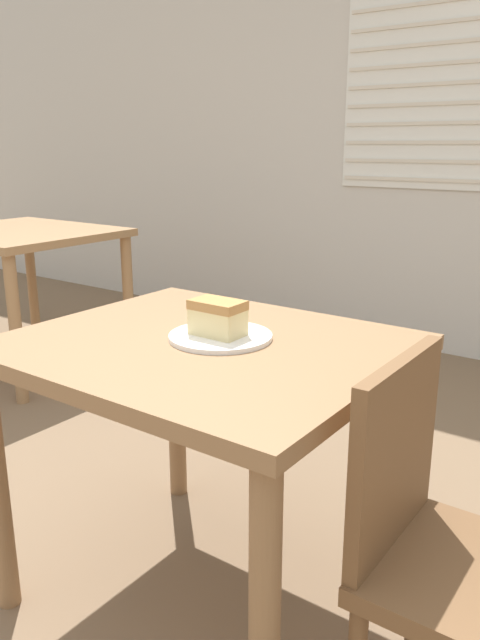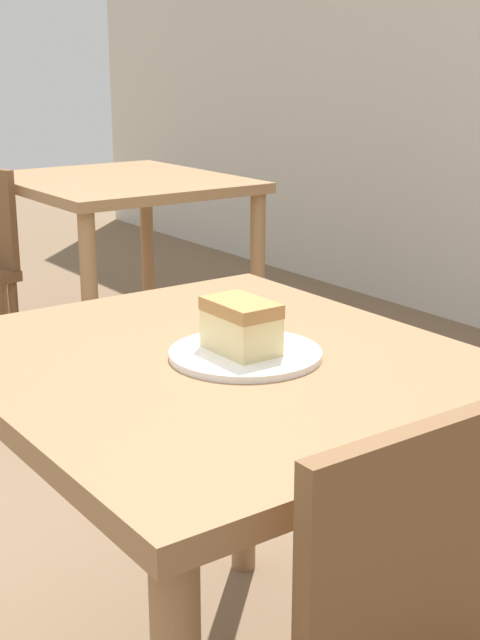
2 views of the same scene
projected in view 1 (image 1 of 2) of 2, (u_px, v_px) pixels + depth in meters
The scene contains 5 objects.
dining_table_near at pixel (205, 383), 1.58m from camera, with size 0.94×0.80×0.74m.
dining_table_far at pixel (20, 250), 3.41m from camera, with size 0.98×0.84×0.77m.
chair_near_window at pixel (446, 553), 1.19m from camera, with size 0.38×0.38×0.83m.
plate at pixel (220, 336), 1.57m from camera, with size 0.26×0.26×0.01m.
cake_slice at pixel (218, 317), 1.55m from camera, with size 0.13×0.08×0.09m.
Camera 1 is at (1.02, -0.61, 1.22)m, focal length 35.00 mm.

